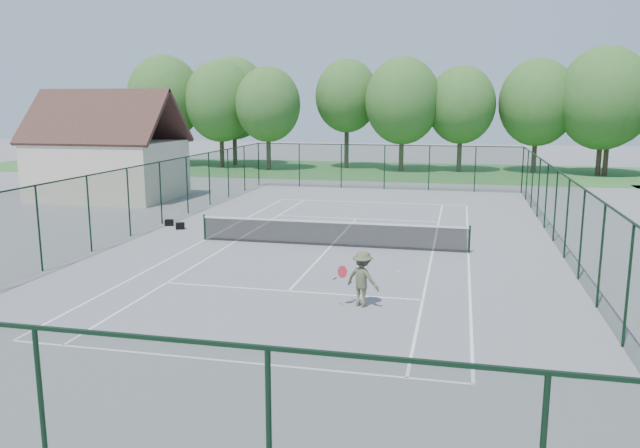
{
  "coord_description": "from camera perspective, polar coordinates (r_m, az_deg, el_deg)",
  "views": [
    {
      "loc": [
        5.03,
        -24.33,
        5.69
      ],
      "look_at": [
        0.0,
        -2.0,
        1.3
      ],
      "focal_mm": 35.0,
      "sensor_mm": 36.0,
      "label": 1
    }
  ],
  "objects": [
    {
      "name": "tree_line_far",
      "position": [
        54.56,
        7.55,
        11.09
      ],
      "size": [
        39.4,
        6.4,
        9.7
      ],
      "color": "#453426",
      "rests_on": "ground"
    },
    {
      "name": "tennis_player",
      "position": [
        17.88,
        3.9,
        -5.01
      ],
      "size": [
        1.89,
        0.98,
        1.62
      ],
      "color": "#54583C",
      "rests_on": "ground"
    },
    {
      "name": "sports_bag_b",
      "position": [
        29.63,
        -12.66,
        -0.17
      ],
      "size": [
        0.47,
        0.39,
        0.31
      ],
      "primitive_type": "cube",
      "rotation": [
        0.0,
        0.0,
        0.42
      ],
      "color": "black",
      "rests_on": "ground"
    },
    {
      "name": "fence_enclosure",
      "position": [
        25.19,
        1.0,
        1.42
      ],
      "size": [
        18.05,
        36.05,
        3.02
      ],
      "color": "#19391F",
      "rests_on": "ground"
    },
    {
      "name": "utility_building",
      "position": [
        40.34,
        -18.88,
        6.63
      ],
      "size": [
        8.6,
        6.27,
        6.63
      ],
      "color": "beige",
      "rests_on": "ground"
    },
    {
      "name": "grass_far",
      "position": [
        54.86,
        7.4,
        4.82
      ],
      "size": [
        80.0,
        16.0,
        0.01
      ],
      "primitive_type": "cube",
      "color": "#377633",
      "rests_on": "ground"
    },
    {
      "name": "court_lines",
      "position": [
        25.49,
        0.99,
        -2.03
      ],
      "size": [
        11.05,
        23.85,
        0.01
      ],
      "color": "white",
      "rests_on": "ground"
    },
    {
      "name": "ground",
      "position": [
        25.49,
        0.99,
        -2.04
      ],
      "size": [
        140.0,
        140.0,
        0.0
      ],
      "primitive_type": "plane",
      "color": "gray",
      "rests_on": "ground"
    },
    {
      "name": "tennis_net",
      "position": [
        25.37,
        0.99,
        -0.78
      ],
      "size": [
        11.08,
        0.08,
        1.1
      ],
      "color": "black",
      "rests_on": "ground"
    },
    {
      "name": "sports_bag_a",
      "position": [
        30.6,
        -13.62,
        0.12
      ],
      "size": [
        0.42,
        0.3,
        0.3
      ],
      "primitive_type": "cube",
      "rotation": [
        0.0,
        0.0,
        0.2
      ],
      "color": "black",
      "rests_on": "ground"
    }
  ]
}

